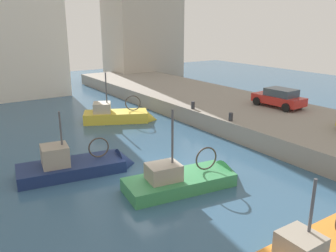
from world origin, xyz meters
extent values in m
plane|color=#335675|center=(0.00, 0.00, 0.00)|extent=(80.00, 80.00, 0.00)
cube|color=gray|center=(11.50, 0.00, 0.60)|extent=(9.00, 56.00, 1.20)
cube|color=navy|center=(-3.28, 2.39, 0.00)|extent=(5.45, 2.84, 1.21)
cone|color=navy|center=(-0.38, 1.92, 0.00)|extent=(1.18, 1.94, 1.82)
cube|color=#B2A893|center=(-3.28, 2.39, 0.54)|extent=(5.22, 2.64, 0.08)
cube|color=gray|center=(-4.00, 2.51, 1.10)|extent=(1.46, 1.50, 1.04)
cylinder|color=#4C4C51|center=(-3.63, 2.45, 1.93)|extent=(0.10, 0.10, 2.77)
torus|color=#3F3833|center=(-1.85, 2.16, 1.20)|extent=(1.09, 0.26, 1.09)
sphere|color=white|center=(-4.64, 3.74, 0.18)|extent=(0.32, 0.32, 0.32)
cube|color=gold|center=(2.89, 9.95, 0.00)|extent=(5.16, 3.81, 1.57)
cone|color=gold|center=(5.37, 8.74, 0.00)|extent=(1.56, 1.92, 1.70)
cube|color=#9E7A51|center=(2.89, 9.95, 0.71)|extent=(4.92, 3.59, 0.08)
cube|color=#B7AD99|center=(1.98, 10.39, 1.13)|extent=(1.77, 1.83, 0.77)
cylinder|color=#4C4C51|center=(2.33, 10.22, 2.26)|extent=(0.10, 0.10, 3.12)
torus|color=#3F3833|center=(4.11, 9.36, 1.42)|extent=(1.12, 0.60, 1.21)
sphere|color=white|center=(2.05, 11.52, 0.24)|extent=(0.32, 0.32, 0.32)
cube|color=#9E7A51|center=(0.73, -8.70, 0.56)|extent=(4.91, 1.74, 0.08)
cube|color=gray|center=(-0.10, -8.68, 0.99)|extent=(1.13, 1.20, 0.78)
cylinder|color=#4C4C51|center=(0.23, -8.69, 1.84)|extent=(0.10, 0.10, 2.55)
cube|color=#388951|center=(0.30, -1.99, 0.00)|extent=(5.32, 2.73, 1.21)
cone|color=#388951|center=(3.16, -2.41, 0.00)|extent=(1.16, 1.92, 1.81)
cube|color=#B2A893|center=(0.30, -1.99, 0.54)|extent=(5.10, 2.54, 0.08)
cube|color=gray|center=(-0.50, -1.87, 0.97)|extent=(1.62, 1.35, 0.76)
cylinder|color=#4C4C51|center=(-0.06, -1.93, 2.18)|extent=(0.10, 0.10, 3.27)
torus|color=#3F3833|center=(1.71, -2.20, 1.23)|extent=(1.15, 0.25, 1.15)
sphere|color=white|center=(-1.04, -0.67, 0.18)|extent=(0.32, 0.32, 0.32)
cube|color=red|center=(13.10, 2.84, 1.77)|extent=(1.91, 3.94, 0.61)
cube|color=#384756|center=(13.11, 2.65, 2.35)|extent=(1.63, 2.23, 0.55)
cylinder|color=black|center=(12.18, 4.12, 1.52)|extent=(0.25, 0.65, 0.64)
cylinder|color=black|center=(13.91, 4.20, 1.52)|extent=(0.25, 0.65, 0.64)
cylinder|color=black|center=(12.29, 1.49, 1.52)|extent=(0.25, 0.65, 0.64)
cylinder|color=black|center=(14.03, 1.57, 1.52)|extent=(0.25, 0.65, 0.64)
cylinder|color=#2D2D33|center=(7.35, 2.00, 1.48)|extent=(0.28, 0.28, 0.55)
cylinder|color=#2D2D33|center=(7.35, 6.00, 1.48)|extent=(0.28, 0.28, 0.55)
cube|color=silver|center=(-1.05, 25.33, 8.42)|extent=(9.11, 7.39, 16.85)
camera|label=1|loc=(-8.38, -13.82, 7.41)|focal=37.18mm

